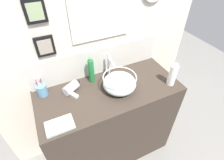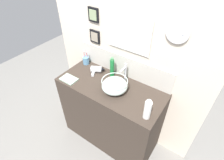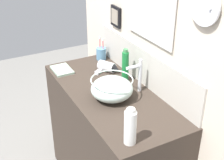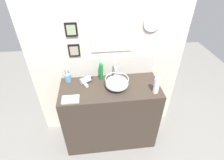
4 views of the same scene
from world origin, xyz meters
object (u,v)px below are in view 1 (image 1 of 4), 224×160
glass_bowl_sink (120,83)px  hair_drier (72,87)px  toothbrush_cup (42,90)px  faucet (109,64)px  hand_towel (60,125)px  spray_bottle (173,75)px  soap_dispenser (91,71)px

glass_bowl_sink → hair_drier: size_ratio=1.44×
glass_bowl_sink → hair_drier: (-0.35, 0.15, -0.04)m
toothbrush_cup → faucet: bearing=-1.4°
toothbrush_cup → hand_towel: (0.05, -0.35, -0.04)m
faucet → glass_bowl_sink: bearing=-90.0°
hair_drier → spray_bottle: spray_bottle is taller
toothbrush_cup → soap_dispenser: (0.41, -0.02, 0.06)m
faucet → soap_dispenser: soap_dispenser is taller
faucet → toothbrush_cup: size_ratio=1.22×
soap_dispenser → hand_towel: (-0.36, -0.34, -0.11)m
glass_bowl_sink → toothbrush_cup: toothbrush_cup is taller
glass_bowl_sink → soap_dispenser: bearing=130.7°
hair_drier → soap_dispenser: 0.20m
glass_bowl_sink → toothbrush_cup: 0.61m
hair_drier → soap_dispenser: bearing=12.3°
toothbrush_cup → hand_towel: size_ratio=0.99×
faucet → toothbrush_cup: bearing=178.6°
hair_drier → toothbrush_cup: (-0.23, 0.06, 0.01)m
hand_towel → glass_bowl_sink: bearing=15.6°
glass_bowl_sink → soap_dispenser: size_ratio=1.11×
spray_bottle → hand_towel: 0.95m
glass_bowl_sink → hand_towel: bearing=-164.4°
glass_bowl_sink → hand_towel: 0.55m
glass_bowl_sink → toothbrush_cup: bearing=160.1°
faucet → toothbrush_cup: (-0.57, 0.01, -0.08)m
hair_drier → hand_towel: 0.35m
toothbrush_cup → spray_bottle: (1.00, -0.33, 0.05)m
faucet → hair_drier: size_ratio=1.22×
glass_bowl_sink → spray_bottle: spray_bottle is taller
glass_bowl_sink → hand_towel: size_ratio=1.42×
spray_bottle → hair_drier: bearing=160.4°
spray_bottle → soap_dispenser: bearing=152.0°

